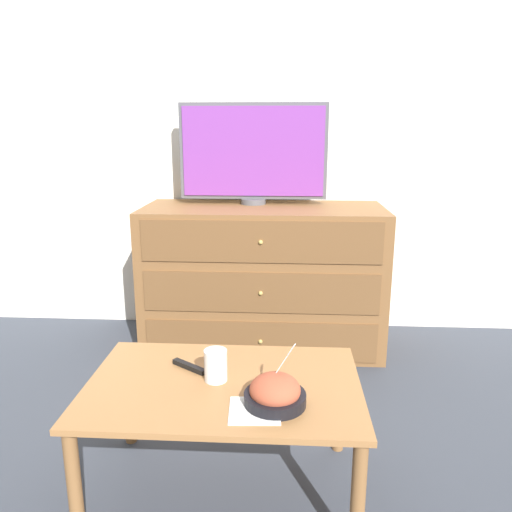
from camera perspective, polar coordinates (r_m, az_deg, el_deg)
name	(u,v)px	position (r m, az deg, el deg)	size (l,w,h in m)	color
ground_plane	(265,323)	(3.36, 1.04, -7.65)	(12.00, 12.00, 0.00)	#383D47
wall_back	(266,121)	(3.13, 1.17, 15.13)	(12.00, 0.05, 2.60)	white
dresser	(264,277)	(2.92, 0.89, -2.45)	(1.36, 0.59, 0.83)	brown
tv	(253,153)	(2.91, -0.31, 11.70)	(0.85, 0.14, 0.57)	#515156
coffee_table	(224,398)	(1.77, -3.70, -15.86)	(0.92, 0.60, 0.43)	#9E6B3D
takeout_bowl	(275,393)	(1.60, 2.19, -15.38)	(0.19, 0.19, 0.20)	black
drink_cup	(216,367)	(1.74, -4.62, -12.54)	(0.08, 0.08, 0.11)	beige
napkin	(255,410)	(1.59, -0.16, -17.23)	(0.16, 0.16, 0.00)	white
remote_control	(189,367)	(1.84, -7.63, -12.41)	(0.14, 0.10, 0.02)	black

